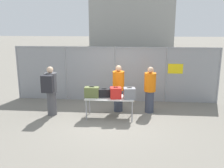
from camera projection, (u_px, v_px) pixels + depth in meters
ground_plane at (110, 119)px, 8.52m from camera, size 120.00×120.00×0.00m
fence_section at (115, 73)px, 10.35m from camera, size 8.44×0.07×2.27m
inspection_table at (110, 99)px, 8.55m from camera, size 1.66×0.77×0.73m
suitcase_olive at (92, 92)px, 8.49m from camera, size 0.49×0.27×0.38m
suitcase_black at (104, 93)px, 8.51m from camera, size 0.45×0.27×0.31m
suitcase_red at (116, 93)px, 8.38m from camera, size 0.41×0.37×0.40m
suitcase_grey at (129, 93)px, 8.35m from camera, size 0.42×0.37×0.39m
traveler_hooded at (50, 89)px, 8.69m from camera, size 0.43×0.67×1.74m
security_worker_near at (118, 88)px, 9.13m from camera, size 0.43×0.43×1.72m
security_worker_far at (150, 89)px, 9.00m from camera, size 0.42×0.42×1.69m
utility_trailer at (162, 83)px, 12.03m from camera, size 3.60×2.09×0.65m
distant_hangar at (132, 19)px, 34.73m from camera, size 10.38×9.98×7.71m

